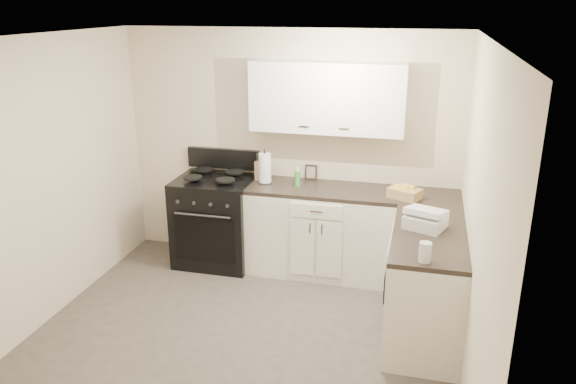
% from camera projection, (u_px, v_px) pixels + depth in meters
% --- Properties ---
extents(floor, '(3.60, 3.60, 0.00)m').
position_uv_depth(floor, '(238.00, 343.00, 4.75)').
color(floor, '#473F38').
rests_on(floor, ground).
extents(ceiling, '(3.60, 3.60, 0.00)m').
position_uv_depth(ceiling, '(228.00, 39.00, 3.95)').
color(ceiling, white).
rests_on(ceiling, wall_back).
extents(wall_back, '(3.60, 0.00, 3.60)m').
position_uv_depth(wall_back, '(289.00, 149.00, 6.00)').
color(wall_back, beige).
rests_on(wall_back, ground).
extents(wall_right, '(0.00, 3.60, 3.60)m').
position_uv_depth(wall_right, '(476.00, 227.00, 3.94)').
color(wall_right, beige).
rests_on(wall_right, ground).
extents(wall_left, '(0.00, 3.60, 3.60)m').
position_uv_depth(wall_left, '(33.00, 188.00, 4.76)').
color(wall_left, beige).
rests_on(wall_left, ground).
extents(wall_front, '(3.60, 0.00, 3.60)m').
position_uv_depth(wall_front, '(110.00, 331.00, 2.70)').
color(wall_front, beige).
rests_on(wall_front, ground).
extents(base_cabinets_back, '(1.55, 0.60, 0.90)m').
position_uv_depth(base_cabinets_back, '(322.00, 232.00, 5.89)').
color(base_cabinets_back, white).
rests_on(base_cabinets_back, floor).
extents(base_cabinets_right, '(0.60, 1.90, 0.90)m').
position_uv_depth(base_cabinets_right, '(426.00, 271.00, 5.04)').
color(base_cabinets_right, white).
rests_on(base_cabinets_right, floor).
extents(countertop_back, '(1.55, 0.60, 0.04)m').
position_uv_depth(countertop_back, '(323.00, 190.00, 5.74)').
color(countertop_back, black).
rests_on(countertop_back, base_cabinets_back).
extents(countertop_right, '(0.60, 1.90, 0.04)m').
position_uv_depth(countertop_right, '(430.00, 222.00, 4.89)').
color(countertop_right, black).
rests_on(countertop_right, base_cabinets_right).
extents(upper_cabinets, '(1.55, 0.30, 0.70)m').
position_uv_depth(upper_cabinets, '(327.00, 98.00, 5.58)').
color(upper_cabinets, white).
rests_on(upper_cabinets, wall_back).
extents(stove, '(0.82, 0.70, 0.99)m').
position_uv_depth(stove, '(216.00, 222.00, 6.13)').
color(stove, black).
rests_on(stove, floor).
extents(knife_block, '(0.10, 0.10, 0.21)m').
position_uv_depth(knife_block, '(260.00, 171.00, 5.95)').
color(knife_block, tan).
rests_on(knife_block, countertop_back).
extents(paper_towel, '(0.15, 0.15, 0.31)m').
position_uv_depth(paper_towel, '(265.00, 168.00, 5.85)').
color(paper_towel, white).
rests_on(paper_towel, countertop_back).
extents(soap_bottle, '(0.07, 0.07, 0.17)m').
position_uv_depth(soap_bottle, '(297.00, 178.00, 5.75)').
color(soap_bottle, green).
rests_on(soap_bottle, countertop_back).
extents(picture_frame, '(0.13, 0.04, 0.16)m').
position_uv_depth(picture_frame, '(311.00, 172.00, 5.98)').
color(picture_frame, black).
rests_on(picture_frame, countertop_back).
extents(wicker_basket, '(0.35, 0.30, 0.10)m').
position_uv_depth(wicker_basket, '(405.00, 193.00, 5.42)').
color(wicker_basket, '#A88C4F').
rests_on(wicker_basket, countertop_right).
extents(countertop_grill, '(0.39, 0.37, 0.11)m').
position_uv_depth(countertop_grill, '(425.00, 221.00, 4.71)').
color(countertop_grill, white).
rests_on(countertop_grill, countertop_right).
extents(glass_jar, '(0.11, 0.11, 0.15)m').
position_uv_depth(glass_jar, '(425.00, 252.00, 4.09)').
color(glass_jar, silver).
rests_on(glass_jar, countertop_right).
extents(oven_mitt_near, '(0.02, 0.15, 0.26)m').
position_uv_depth(oven_mitt_near, '(385.00, 286.00, 4.66)').
color(oven_mitt_near, black).
rests_on(oven_mitt_near, base_cabinets_right).
extents(oven_mitt_far, '(0.02, 0.13, 0.23)m').
position_uv_depth(oven_mitt_far, '(387.00, 281.00, 4.88)').
color(oven_mitt_far, black).
rests_on(oven_mitt_far, base_cabinets_right).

